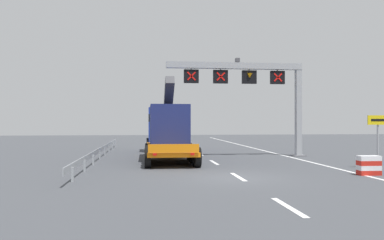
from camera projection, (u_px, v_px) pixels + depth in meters
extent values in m
plane|color=#424449|center=(233.00, 178.00, 17.16)|extent=(112.00, 112.00, 0.00)
cube|color=silver|center=(288.00, 207.00, 11.24)|extent=(0.20, 2.60, 0.01)
cube|color=silver|center=(238.00, 177.00, 17.39)|extent=(0.20, 2.60, 0.01)
cube|color=silver|center=(214.00, 162.00, 23.54)|extent=(0.20, 2.60, 0.01)
cube|color=silver|center=(200.00, 154.00, 29.70)|extent=(0.20, 2.60, 0.01)
cube|color=silver|center=(191.00, 148.00, 35.85)|extent=(0.20, 2.60, 0.01)
cube|color=silver|center=(184.00, 145.00, 42.01)|extent=(0.20, 2.60, 0.01)
cube|color=silver|center=(180.00, 142.00, 48.16)|extent=(0.20, 2.60, 0.01)
cube|color=silver|center=(176.00, 139.00, 54.32)|extent=(0.20, 2.60, 0.01)
cube|color=silver|center=(173.00, 138.00, 60.47)|extent=(0.20, 2.60, 0.01)
cube|color=silver|center=(170.00, 136.00, 66.62)|extent=(0.20, 2.60, 0.01)
cube|color=silver|center=(168.00, 135.00, 72.78)|extent=(0.20, 2.60, 0.01)
cube|color=silver|center=(277.00, 154.00, 29.81)|extent=(0.20, 63.00, 0.01)
cube|color=#9EA0A5|center=(298.00, 110.00, 28.04)|extent=(0.40, 0.40, 6.72)
cube|color=slate|center=(298.00, 155.00, 28.02)|extent=(0.90, 0.90, 0.08)
cube|color=#9EA0A5|center=(235.00, 66.00, 27.50)|extent=(9.79, 0.44, 0.44)
cube|color=#4C4C51|center=(237.00, 60.00, 27.52)|extent=(0.28, 0.40, 0.28)
cube|color=black|center=(277.00, 78.00, 27.86)|extent=(1.04, 0.24, 0.94)
cube|color=#9EA0A5|center=(277.00, 70.00, 27.86)|extent=(0.08, 0.08, 0.16)
cube|color=red|center=(278.00, 77.00, 27.73)|extent=(0.63, 0.02, 0.63)
cube|color=red|center=(278.00, 77.00, 27.73)|extent=(0.63, 0.02, 0.63)
cube|color=black|center=(249.00, 77.00, 27.62)|extent=(1.04, 0.24, 0.94)
cube|color=#9EA0A5|center=(249.00, 70.00, 27.62)|extent=(0.08, 0.08, 0.16)
cone|color=orange|center=(250.00, 76.00, 27.49)|extent=(0.37, 0.37, 0.33)
cube|color=black|center=(220.00, 77.00, 27.37)|extent=(1.04, 0.24, 0.94)
cube|color=#9EA0A5|center=(220.00, 69.00, 27.38)|extent=(0.08, 0.08, 0.16)
cube|color=red|center=(221.00, 77.00, 27.24)|extent=(0.63, 0.02, 0.63)
cube|color=red|center=(221.00, 77.00, 27.24)|extent=(0.63, 0.02, 0.63)
cube|color=black|center=(191.00, 76.00, 27.13)|extent=(1.04, 0.24, 0.94)
cube|color=#9EA0A5|center=(191.00, 69.00, 27.13)|extent=(0.08, 0.08, 0.16)
cube|color=red|center=(191.00, 76.00, 27.00)|extent=(0.63, 0.02, 0.63)
cube|color=red|center=(191.00, 76.00, 27.00)|extent=(0.63, 0.02, 0.63)
cube|color=orange|center=(168.00, 149.00, 25.36)|extent=(2.85, 10.41, 0.24)
cube|color=orange|center=(174.00, 148.00, 20.11)|extent=(2.66, 0.09, 0.44)
cylinder|color=black|center=(148.00, 158.00, 20.73)|extent=(0.33, 1.10, 1.10)
cylinder|color=black|center=(198.00, 157.00, 21.04)|extent=(0.33, 1.10, 1.10)
cylinder|color=black|center=(148.00, 156.00, 21.78)|extent=(0.33, 1.10, 1.10)
cylinder|color=black|center=(195.00, 156.00, 22.08)|extent=(0.33, 1.10, 1.10)
cylinder|color=black|center=(148.00, 155.00, 22.82)|extent=(0.33, 1.10, 1.10)
cylinder|color=black|center=(193.00, 154.00, 23.12)|extent=(0.33, 1.10, 1.10)
cylinder|color=black|center=(148.00, 153.00, 23.86)|extent=(0.33, 1.10, 1.10)
cylinder|color=black|center=(191.00, 153.00, 24.17)|extent=(0.33, 1.10, 1.10)
cylinder|color=black|center=(148.00, 152.00, 24.90)|extent=(0.33, 1.10, 1.10)
cylinder|color=black|center=(189.00, 151.00, 25.21)|extent=(0.33, 1.10, 1.10)
cube|color=#1E38AD|center=(164.00, 126.00, 32.42)|extent=(2.59, 3.21, 3.10)
cube|color=black|center=(164.00, 118.00, 32.42)|extent=(2.62, 3.23, 0.60)
cylinder|color=black|center=(149.00, 144.00, 33.14)|extent=(0.35, 1.10, 1.10)
cylinder|color=black|center=(179.00, 144.00, 33.43)|extent=(0.35, 1.10, 1.10)
cylinder|color=black|center=(149.00, 146.00, 31.15)|extent=(0.35, 1.10, 1.10)
cylinder|color=black|center=(180.00, 146.00, 31.44)|extent=(0.35, 1.10, 1.10)
cube|color=navy|center=(168.00, 126.00, 25.76)|extent=(2.41, 5.73, 2.70)
cube|color=#2D2D33|center=(169.00, 96.00, 24.92)|extent=(0.57, 2.95, 2.29)
cube|color=red|center=(155.00, 154.00, 19.96)|extent=(0.20, 0.06, 0.12)
cube|color=red|center=(192.00, 154.00, 20.18)|extent=(0.20, 0.06, 0.12)
cylinder|color=#9EA0A5|center=(378.00, 142.00, 20.64)|extent=(0.10, 0.10, 2.83)
cube|color=yellow|center=(378.00, 120.00, 20.59)|extent=(1.21, 0.06, 0.50)
cube|color=black|center=(379.00, 120.00, 20.56)|extent=(0.87, 0.01, 0.12)
cube|color=red|center=(369.00, 173.00, 18.02)|extent=(1.01, 0.53, 0.23)
cube|color=white|center=(369.00, 168.00, 18.02)|extent=(1.01, 0.53, 0.22)
cube|color=red|center=(369.00, 163.00, 18.02)|extent=(1.01, 0.53, 0.23)
cube|color=white|center=(369.00, 158.00, 18.02)|extent=(1.01, 0.53, 0.23)
cube|color=#999EA3|center=(102.00, 149.00, 26.86)|extent=(0.04, 25.15, 0.32)
cube|color=#999EA3|center=(73.00, 175.00, 15.94)|extent=(0.10, 0.10, 0.60)
cube|color=#999EA3|center=(85.00, 166.00, 19.06)|extent=(0.10, 0.10, 0.60)
cube|color=#999EA3|center=(93.00, 160.00, 22.18)|extent=(0.10, 0.10, 0.60)
cube|color=#999EA3|center=(100.00, 155.00, 25.30)|extent=(0.10, 0.10, 0.60)
cube|color=#999EA3|center=(105.00, 151.00, 28.42)|extent=(0.10, 0.10, 0.60)
cube|color=#999EA3|center=(109.00, 149.00, 31.54)|extent=(0.10, 0.10, 0.60)
cube|color=#999EA3|center=(112.00, 146.00, 34.67)|extent=(0.10, 0.10, 0.60)
cube|color=#999EA3|center=(115.00, 144.00, 37.79)|extent=(0.10, 0.10, 0.60)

